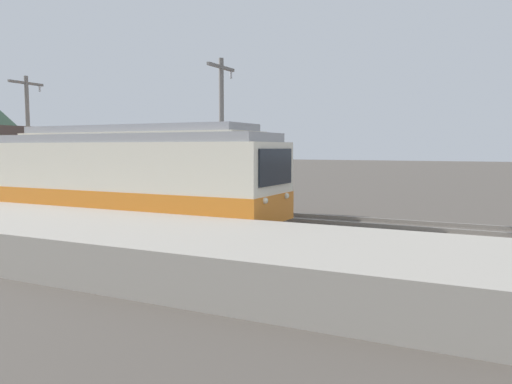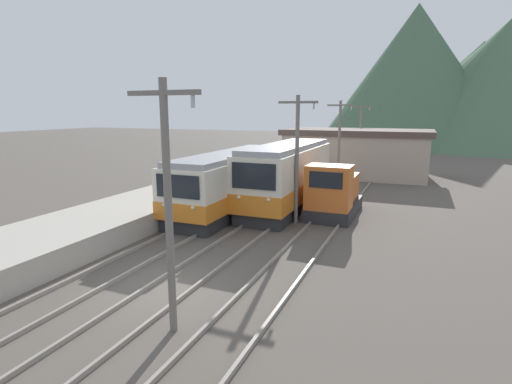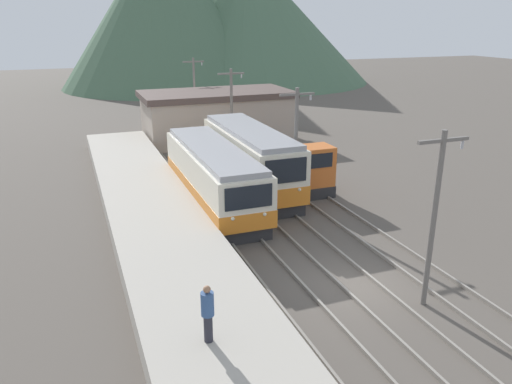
# 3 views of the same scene
# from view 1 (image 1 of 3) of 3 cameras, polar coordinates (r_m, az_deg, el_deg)

# --- Properties ---
(ground_plane) EXTENTS (200.00, 200.00, 0.00)m
(ground_plane) POSITION_cam_1_polar(r_m,az_deg,el_deg) (16.18, 21.92, -5.75)
(ground_plane) COLOR #564F47
(platform_left) EXTENTS (4.50, 54.00, 1.02)m
(platform_left) POSITION_cam_1_polar(r_m,az_deg,el_deg) (9.98, 19.27, -9.31)
(platform_left) COLOR #ADA599
(platform_left) RESTS_ON ground
(track_left) EXTENTS (1.54, 60.00, 0.14)m
(track_left) POSITION_cam_1_polar(r_m,az_deg,el_deg) (13.62, 21.09, -7.42)
(track_left) COLOR gray
(track_left) RESTS_ON ground
(track_center) EXTENTS (1.54, 60.00, 0.14)m
(track_center) POSITION_cam_1_polar(r_m,az_deg,el_deg) (16.36, 21.98, -5.39)
(track_center) COLOR gray
(track_center) RESTS_ON ground
(track_right) EXTENTS (1.54, 60.00, 0.14)m
(track_right) POSITION_cam_1_polar(r_m,az_deg,el_deg) (19.32, 22.64, -3.85)
(track_right) COLOR gray
(track_right) RESTS_ON ground
(commuter_train_left) EXTENTS (2.84, 11.48, 3.39)m
(commuter_train_left) POSITION_cam_1_polar(r_m,az_deg,el_deg) (17.66, -14.85, 0.52)
(commuter_train_left) COLOR #28282B
(commuter_train_left) RESTS_ON ground
(commuter_train_center) EXTENTS (2.84, 10.57, 3.83)m
(commuter_train_center) POSITION_cam_1_polar(r_m,az_deg,el_deg) (20.90, -13.45, 1.75)
(commuter_train_center) COLOR #28282B
(commuter_train_center) RESTS_ON ground
(shunting_locomotive) EXTENTS (2.40, 5.11, 3.00)m
(shunting_locomotive) POSITION_cam_1_polar(r_m,az_deg,el_deg) (22.86, -7.04, 0.70)
(shunting_locomotive) COLOR #28282B
(shunting_locomotive) RESTS_ON ground
(catenary_mast_mid) EXTENTS (2.00, 0.20, 6.50)m
(catenary_mast_mid) POSITION_cam_1_polar(r_m,az_deg,el_deg) (20.33, -3.95, 6.84)
(catenary_mast_mid) COLOR slate
(catenary_mast_mid) RESTS_ON ground
(catenary_mast_far) EXTENTS (2.00, 0.20, 6.50)m
(catenary_mast_far) POSITION_cam_1_polar(r_m,az_deg,el_deg) (27.71, -24.57, 5.92)
(catenary_mast_far) COLOR slate
(catenary_mast_far) RESTS_ON ground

